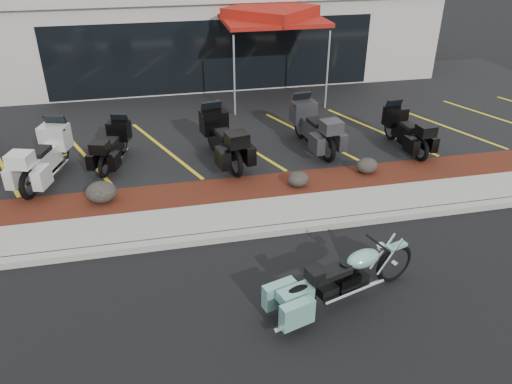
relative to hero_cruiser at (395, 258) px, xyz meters
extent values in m
plane|color=black|center=(-1.65, 1.12, -0.53)|extent=(90.00, 90.00, 0.00)
cube|color=gray|center=(-1.65, 2.02, -0.46)|extent=(24.00, 0.25, 0.15)
cube|color=gray|center=(-1.65, 2.72, -0.46)|extent=(24.00, 1.20, 0.15)
cube|color=#38180C|center=(-1.65, 3.92, -0.45)|extent=(24.00, 1.20, 0.16)
cube|color=black|center=(-1.65, 9.32, -0.46)|extent=(26.00, 9.60, 0.15)
cube|color=#A49E94|center=(-1.65, 15.62, 1.47)|extent=(18.00, 8.00, 4.00)
cube|color=black|center=(-1.65, 11.64, 0.97)|extent=(12.00, 0.06, 2.60)
ellipsoid|color=black|center=(-5.43, 3.95, -0.12)|extent=(0.71, 0.59, 0.50)
ellipsoid|color=black|center=(-0.74, 3.73, -0.18)|extent=(0.53, 0.44, 0.37)
ellipsoid|color=black|center=(1.21, 4.05, -0.17)|extent=(0.57, 0.48, 0.41)
cone|color=#F05108|center=(-1.89, 9.54, -0.17)|extent=(0.37, 0.37, 0.42)
cylinder|color=silver|center=(-1.87, 9.87, 0.93)|extent=(0.06, 0.06, 2.62)
cylinder|color=silver|center=(1.05, 8.58, 0.93)|extent=(0.06, 0.06, 2.62)
cylinder|color=silver|center=(-0.58, 12.79, 0.93)|extent=(0.06, 0.06, 2.62)
cylinder|color=silver|center=(2.34, 11.50, 0.93)|extent=(0.06, 0.06, 2.62)
cube|color=maroon|center=(0.24, 10.68, 2.41)|extent=(4.51, 4.51, 0.14)
cube|color=maroon|center=(0.24, 10.68, 2.60)|extent=(3.24, 3.24, 0.40)
camera|label=1|loc=(-4.06, -6.70, 5.49)|focal=35.00mm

